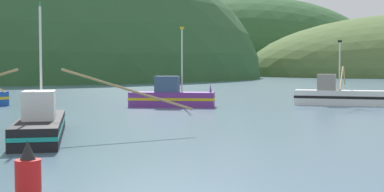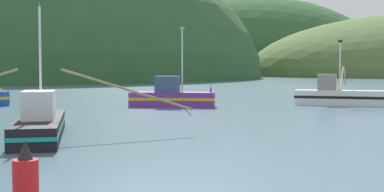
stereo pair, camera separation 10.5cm
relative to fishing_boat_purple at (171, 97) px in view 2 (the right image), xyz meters
name	(u,v)px [view 2 (the right image)]	position (x,y,z in m)	size (l,w,h in m)	color
hill_far_right	(251,73)	(65.67, 199.76, -0.89)	(130.34, 104.27, 71.57)	#2D562D
fishing_boat_purple	(171,97)	(0.00, 0.00, 0.00)	(7.62, 4.02, 6.90)	#6B2D84
fishing_boat_black	(40,124)	(-9.14, -18.88, -0.18)	(15.34, 9.81, 6.75)	black
fishing_boat_white	(341,95)	(15.37, -0.67, -0.01)	(8.41, 11.60, 5.86)	white
channel_buoy	(26,178)	(-8.19, -32.00, -0.20)	(0.66, 0.66, 1.66)	red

